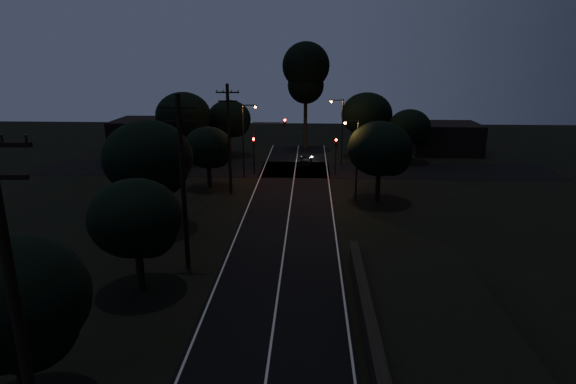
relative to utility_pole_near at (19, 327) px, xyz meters
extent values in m
cube|color=black|center=(6.00, 24.00, -6.24)|extent=(8.00, 70.00, 0.02)
cube|color=black|center=(6.00, 44.00, -6.24)|extent=(60.00, 8.00, 0.02)
cube|color=beige|center=(6.00, 24.00, -6.22)|extent=(0.12, 70.00, 0.01)
cube|color=beige|center=(2.25, 24.00, -6.22)|extent=(0.12, 70.00, 0.01)
cube|color=beige|center=(9.75, 24.00, -6.22)|extent=(0.12, 70.00, 0.01)
cube|color=black|center=(10.60, 5.00, -4.70)|extent=(0.55, 26.00, 0.10)
cylinder|color=black|center=(0.00, 0.00, -0.25)|extent=(0.30, 0.30, 12.00)
cylinder|color=black|center=(0.00, 17.00, -0.75)|extent=(0.30, 0.30, 11.00)
cube|color=black|center=(0.00, 17.00, 3.95)|extent=(2.20, 0.12, 0.12)
cube|color=black|center=(0.00, 17.00, 3.15)|extent=(1.80, 0.12, 0.12)
cylinder|color=black|center=(0.00, 34.00, -1.00)|extent=(0.30, 0.30, 10.50)
cube|color=black|center=(0.00, 34.00, 3.45)|extent=(2.20, 0.12, 0.12)
cube|color=black|center=(0.00, 34.00, 2.65)|extent=(1.80, 0.12, 0.12)
cylinder|color=black|center=(-3.00, 4.00, -4.94)|extent=(0.44, 0.44, 2.61)
ellipsoid|color=black|center=(-3.00, 4.00, -1.53)|extent=(5.62, 5.62, 4.77)
sphere|color=black|center=(-2.02, 3.44, -2.09)|extent=(3.37, 3.37, 3.37)
cylinder|color=black|center=(-2.00, 14.00, -5.02)|extent=(0.44, 0.44, 2.45)
ellipsoid|color=black|center=(-2.00, 14.00, -1.85)|extent=(5.20, 5.20, 4.42)
sphere|color=black|center=(-1.09, 13.48, -2.37)|extent=(3.12, 3.12, 3.12)
cylinder|color=black|center=(-4.50, 24.00, -4.69)|extent=(0.44, 0.44, 3.11)
ellipsoid|color=black|center=(-4.50, 24.00, -0.61)|extent=(6.72, 6.72, 5.71)
sphere|color=black|center=(-3.32, 23.33, -1.29)|extent=(4.03, 4.03, 4.03)
cylinder|color=black|center=(-2.50, 36.00, -5.10)|extent=(0.44, 0.44, 2.29)
ellipsoid|color=black|center=(-2.50, 36.00, -2.12)|extent=(4.89, 4.89, 4.15)
sphere|color=black|center=(-1.65, 35.51, -2.61)|extent=(2.93, 2.93, 2.93)
cylinder|color=black|center=(-3.00, 52.00, -4.90)|extent=(0.44, 0.44, 2.68)
ellipsoid|color=black|center=(-3.00, 52.00, -1.41)|extent=(5.74, 5.74, 4.88)
sphere|color=black|center=(-1.99, 51.43, -1.98)|extent=(3.45, 3.45, 3.45)
cylinder|color=black|center=(-8.00, 48.00, -4.64)|extent=(0.44, 0.44, 3.21)
ellipsoid|color=black|center=(-8.00, 48.00, -0.50)|extent=(6.76, 6.76, 5.75)
sphere|color=black|center=(-6.82, 47.32, -1.17)|extent=(4.06, 4.06, 4.06)
cylinder|color=black|center=(15.00, 52.00, -4.71)|extent=(0.44, 0.44, 3.06)
ellipsoid|color=black|center=(15.00, 52.00, -0.71)|extent=(6.58, 6.58, 5.60)
sphere|color=black|center=(16.15, 51.34, -1.37)|extent=(3.95, 3.95, 3.95)
cylinder|color=black|center=(20.00, 49.00, -5.04)|extent=(0.44, 0.44, 2.42)
ellipsoid|color=black|center=(20.00, 49.00, -1.89)|extent=(5.16, 5.16, 4.39)
sphere|color=black|center=(20.90, 48.48, -2.41)|extent=(3.10, 3.10, 3.10)
cylinder|color=black|center=(14.00, 32.00, -4.87)|extent=(0.44, 0.44, 2.75)
ellipsoid|color=black|center=(14.00, 32.00, -1.31)|extent=(5.83, 5.83, 4.96)
sphere|color=black|center=(15.02, 31.42, -1.89)|extent=(3.50, 3.50, 3.50)
cylinder|color=black|center=(7.00, 57.00, -2.20)|extent=(0.50, 0.50, 8.09)
sphere|color=black|center=(7.00, 57.00, 5.23)|extent=(6.47, 6.47, 6.47)
sphere|color=black|center=(7.00, 57.00, 2.58)|extent=(5.00, 5.00, 5.00)
cube|color=black|center=(-14.00, 54.00, -4.05)|extent=(10.00, 8.00, 4.40)
cube|color=black|center=(26.00, 55.00, -4.25)|extent=(9.00, 7.00, 4.00)
cylinder|color=black|center=(1.40, 42.00, -4.65)|extent=(0.12, 0.12, 3.20)
cube|color=black|center=(1.40, 42.00, -2.60)|extent=(0.28, 0.22, 0.90)
sphere|color=#FF0705|center=(1.40, 41.87, -2.30)|extent=(0.22, 0.22, 0.22)
cylinder|color=black|center=(10.60, 42.00, -4.65)|extent=(0.12, 0.12, 3.20)
cube|color=black|center=(10.60, 42.00, -2.60)|extent=(0.28, 0.22, 0.90)
sphere|color=#FF0705|center=(10.60, 41.87, -2.30)|extent=(0.22, 0.22, 0.22)
cylinder|color=black|center=(1.40, 42.00, -3.75)|extent=(0.12, 0.12, 5.00)
cube|color=black|center=(4.90, 42.00, -0.45)|extent=(0.28, 0.22, 0.90)
sphere|color=#FF0705|center=(4.90, 41.87, -0.15)|extent=(0.22, 0.22, 0.22)
cube|color=black|center=(3.15, 42.00, -0.45)|extent=(3.50, 0.08, 0.08)
cylinder|color=black|center=(0.50, 40.00, -2.25)|extent=(0.16, 0.16, 8.00)
cube|color=black|center=(1.20, 40.00, 1.65)|extent=(1.40, 0.10, 0.10)
cube|color=black|center=(1.90, 40.00, 1.60)|extent=(0.35, 0.22, 0.12)
sphere|color=orange|center=(1.90, 40.00, 1.50)|extent=(0.26, 0.26, 0.26)
cylinder|color=black|center=(11.50, 46.00, -2.25)|extent=(0.16, 0.16, 8.00)
cube|color=black|center=(10.80, 46.00, 1.65)|extent=(1.40, 0.10, 0.10)
cube|color=black|center=(10.10, 46.00, 1.60)|extent=(0.35, 0.22, 0.12)
sphere|color=orange|center=(10.10, 46.00, 1.50)|extent=(0.26, 0.26, 0.26)
cylinder|color=black|center=(12.00, 32.00, -2.50)|extent=(0.16, 0.16, 7.50)
cube|color=black|center=(11.40, 32.00, 1.15)|extent=(1.20, 0.10, 0.10)
cube|color=black|center=(10.80, 32.00, 1.10)|extent=(0.35, 0.22, 0.12)
sphere|color=orange|center=(10.80, 32.00, 1.00)|extent=(0.26, 0.26, 0.26)
imported|color=black|center=(7.18, 46.41, -5.62)|extent=(1.81, 3.79, 1.25)
camera|label=1|loc=(7.74, -10.99, 7.08)|focal=30.00mm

